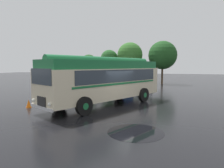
% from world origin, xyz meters
% --- Properties ---
extents(ground_plane, '(120.00, 120.00, 0.00)m').
position_xyz_m(ground_plane, '(0.00, 0.00, 0.00)').
color(ground_plane, black).
extents(vintage_bus, '(6.77, 10.10, 3.49)m').
position_xyz_m(vintage_bus, '(-0.72, 0.48, 1.89)').
color(vintage_bus, beige).
rests_on(vintage_bus, ground).
extents(car_near_left, '(2.28, 4.35, 1.66)m').
position_xyz_m(car_near_left, '(-4.72, 12.88, 0.85)').
color(car_near_left, silver).
rests_on(car_near_left, ground).
extents(car_mid_left, '(2.33, 4.37, 1.66)m').
position_xyz_m(car_mid_left, '(-1.60, 12.34, 0.85)').
color(car_mid_left, navy).
rests_on(car_mid_left, ground).
extents(car_mid_right, '(2.15, 4.29, 1.66)m').
position_xyz_m(car_mid_right, '(0.74, 12.04, 0.85)').
color(car_mid_right, '#B7BABF').
rests_on(car_mid_right, ground).
extents(tree_far_left, '(2.93, 2.93, 4.83)m').
position_xyz_m(tree_far_left, '(-10.14, 19.67, 3.31)').
color(tree_far_left, '#4C3823').
rests_on(tree_far_left, ground).
extents(tree_left_of_centre, '(2.86, 2.86, 5.50)m').
position_xyz_m(tree_left_of_centre, '(-6.11, 18.80, 4.00)').
color(tree_left_of_centre, '#4C3823').
rests_on(tree_left_of_centre, ground).
extents(tree_centre, '(4.10, 4.10, 6.62)m').
position_xyz_m(tree_centre, '(-2.52, 19.04, 4.62)').
color(tree_centre, '#4C3823').
rests_on(tree_centre, ground).
extents(tree_right_of_centre, '(4.40, 4.40, 6.68)m').
position_xyz_m(tree_right_of_centre, '(2.54, 19.01, 4.53)').
color(tree_right_of_centre, '#4C3823').
rests_on(tree_right_of_centre, ground).
extents(traffic_cone, '(0.36, 0.36, 0.55)m').
position_xyz_m(traffic_cone, '(-5.51, -1.92, 0.28)').
color(traffic_cone, orange).
rests_on(traffic_cone, ground).
extents(puddle_patch, '(2.44, 2.44, 0.01)m').
position_xyz_m(puddle_patch, '(2.36, -4.92, 0.00)').
color(puddle_patch, black).
rests_on(puddle_patch, ground).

